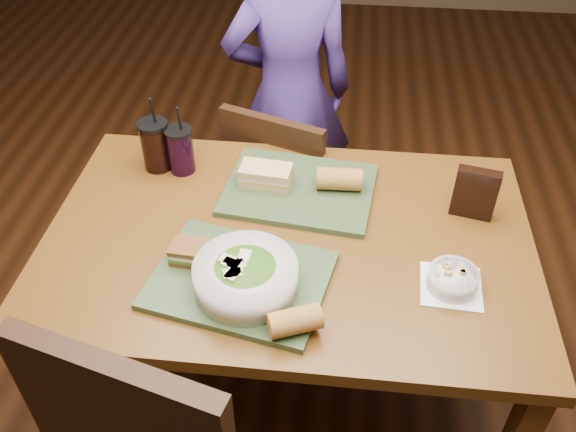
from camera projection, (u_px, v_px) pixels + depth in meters
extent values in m
plane|color=#381C0B|center=(288.00, 394.00, 2.12)|extent=(6.00, 6.00, 0.00)
cube|color=#5B3812|center=(53.00, 420.00, 1.65)|extent=(0.06, 0.06, 0.71)
cube|color=#5B3812|center=(135.00, 234.00, 2.21)|extent=(0.06, 0.06, 0.71)
cube|color=#5B3812|center=(471.00, 259.00, 2.12)|extent=(0.06, 0.06, 0.71)
cube|color=#5B3812|center=(288.00, 241.00, 1.64)|extent=(1.30, 0.85, 0.04)
cube|color=black|center=(279.00, 197.00, 2.32)|extent=(0.46, 0.46, 0.03)
cube|color=black|center=(272.00, 174.00, 2.05)|extent=(0.35, 0.15, 0.43)
cube|color=black|center=(235.00, 260.00, 2.35)|extent=(0.03, 0.03, 0.37)
cube|color=black|center=(315.00, 266.00, 2.33)|extent=(0.03, 0.03, 0.37)
cube|color=black|center=(247.00, 209.00, 2.58)|extent=(0.03, 0.03, 0.37)
cube|color=black|center=(321.00, 214.00, 2.56)|extent=(0.03, 0.03, 0.37)
imported|color=#402B78|center=(290.00, 95.00, 2.33)|extent=(0.56, 0.43, 1.36)
cube|color=#324727|center=(240.00, 280.00, 1.49)|extent=(0.48, 0.40, 0.02)
cube|color=#324727|center=(299.00, 190.00, 1.76)|extent=(0.45, 0.37, 0.02)
cylinder|color=silver|center=(246.00, 277.00, 1.44)|extent=(0.25, 0.25, 0.07)
ellipsoid|color=#427219|center=(246.00, 272.00, 1.43)|extent=(0.20, 0.20, 0.06)
cube|color=beige|center=(237.00, 266.00, 1.41)|extent=(0.05, 0.05, 0.01)
cube|color=beige|center=(232.00, 274.00, 1.39)|extent=(0.05, 0.04, 0.01)
cube|color=beige|center=(233.00, 274.00, 1.39)|extent=(0.04, 0.05, 0.01)
cube|color=beige|center=(244.00, 257.00, 1.43)|extent=(0.03, 0.05, 0.01)
cube|color=beige|center=(231.00, 264.00, 1.41)|extent=(0.05, 0.04, 0.01)
cube|color=beige|center=(228.00, 260.00, 1.42)|extent=(0.05, 0.04, 0.01)
cube|color=white|center=(451.00, 287.00, 1.48)|extent=(0.15, 0.15, 0.00)
cylinder|color=silver|center=(453.00, 279.00, 1.47)|extent=(0.12, 0.12, 0.05)
cylinder|color=black|center=(454.00, 274.00, 1.46)|extent=(0.10, 0.10, 0.01)
cube|color=#B28947|center=(463.00, 272.00, 1.45)|extent=(0.02, 0.02, 0.01)
cube|color=#B28947|center=(463.00, 272.00, 1.45)|extent=(0.02, 0.02, 0.01)
cube|color=#B28947|center=(448.00, 273.00, 1.44)|extent=(0.02, 0.02, 0.01)
cube|color=#B28947|center=(445.00, 265.00, 1.47)|extent=(0.01, 0.01, 0.01)
cube|color=#B28947|center=(447.00, 267.00, 1.46)|extent=(0.02, 0.02, 0.01)
cube|color=#593819|center=(193.00, 258.00, 1.53)|extent=(0.11, 0.08, 0.01)
cube|color=#3F721E|center=(192.00, 254.00, 1.52)|extent=(0.11, 0.08, 0.01)
cube|color=beige|center=(192.00, 251.00, 1.51)|extent=(0.11, 0.08, 0.01)
cube|color=#593819|center=(191.00, 248.00, 1.50)|extent=(0.11, 0.08, 0.01)
cube|color=tan|center=(266.00, 181.00, 1.76)|extent=(0.15, 0.09, 0.02)
cube|color=orange|center=(266.00, 177.00, 1.75)|extent=(0.15, 0.09, 0.01)
cube|color=beige|center=(266.00, 175.00, 1.75)|extent=(0.15, 0.09, 0.01)
cube|color=tan|center=(266.00, 170.00, 1.74)|extent=(0.15, 0.09, 0.02)
cylinder|color=#AD7533|center=(295.00, 321.00, 1.35)|extent=(0.13, 0.10, 0.06)
cylinder|color=#AD7533|center=(339.00, 179.00, 1.73)|extent=(0.13, 0.07, 0.06)
cylinder|color=black|center=(156.00, 147.00, 1.81)|extent=(0.08, 0.08, 0.15)
cylinder|color=black|center=(152.00, 124.00, 1.76)|extent=(0.09, 0.09, 0.01)
cylinder|color=black|center=(153.00, 112.00, 1.73)|extent=(0.01, 0.02, 0.09)
cylinder|color=black|center=(181.00, 151.00, 1.80)|extent=(0.08, 0.08, 0.14)
cylinder|color=black|center=(178.00, 131.00, 1.76)|extent=(0.08, 0.08, 0.01)
cylinder|color=black|center=(179.00, 119.00, 1.73)|extent=(0.01, 0.02, 0.09)
cube|color=black|center=(475.00, 193.00, 1.64)|extent=(0.12, 0.06, 0.15)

